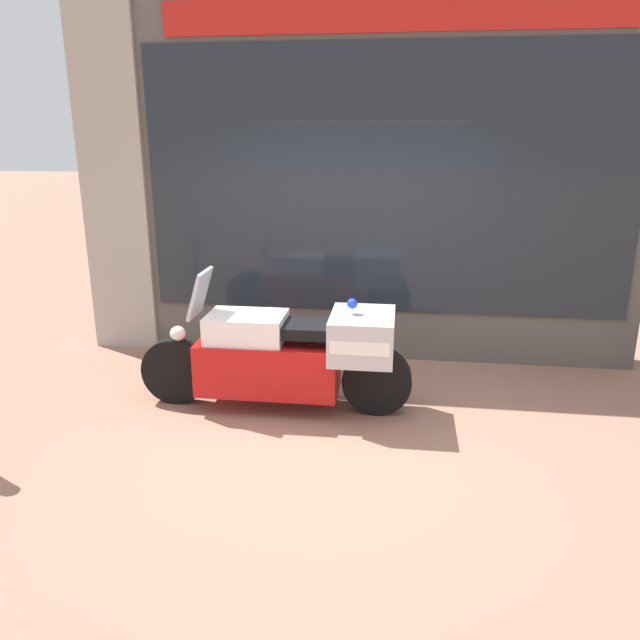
{
  "coord_description": "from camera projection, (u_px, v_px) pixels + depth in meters",
  "views": [
    {
      "loc": [
        0.55,
        -4.66,
        2.42
      ],
      "look_at": [
        -0.22,
        0.91,
        0.69
      ],
      "focal_mm": 35.0,
      "sensor_mm": 36.0,
      "label": 1
    }
  ],
  "objects": [
    {
      "name": "shop_building",
      "position": [
        322.0,
        185.0,
        6.59
      ],
      "size": [
        5.91,
        0.55,
        3.67
      ],
      "color": "#56514C",
      "rests_on": "ground"
    },
    {
      "name": "ground_plane",
      "position": [
        331.0,
        431.0,
        5.2
      ],
      "size": [
        60.0,
        60.0,
        0.0
      ],
      "primitive_type": "plane",
      "color": "#9E6B56"
    },
    {
      "name": "window_display",
      "position": [
        379.0,
        309.0,
        6.94
      ],
      "size": [
        4.73,
        0.3,
        2.11
      ],
      "color": "slate",
      "rests_on": "ground"
    },
    {
      "name": "paramedic_motorcycle",
      "position": [
        290.0,
        353.0,
        5.49
      ],
      "size": [
        2.44,
        0.7,
        1.25
      ],
      "rotation": [
        0.0,
        0.0,
        3.15
      ],
      "color": "black",
      "rests_on": "ground"
    }
  ]
}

